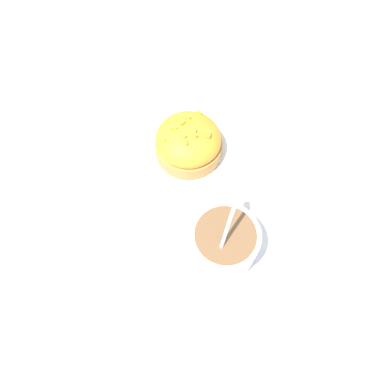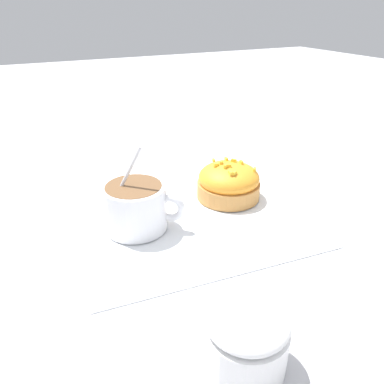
# 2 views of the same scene
# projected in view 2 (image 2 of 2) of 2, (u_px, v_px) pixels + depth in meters

# --- Properties ---
(ground_plane) EXTENTS (3.00, 3.00, 0.00)m
(ground_plane) POSITION_uv_depth(u_px,v_px,m) (184.00, 212.00, 0.50)
(ground_plane) COLOR #B2B2B7
(paper_napkin) EXTENTS (0.31, 0.31, 0.00)m
(paper_napkin) POSITION_uv_depth(u_px,v_px,m) (184.00, 211.00, 0.50)
(paper_napkin) COLOR white
(paper_napkin) RESTS_ON ground_plane
(coffee_cup) EXTENTS (0.09, 0.08, 0.11)m
(coffee_cup) POSITION_uv_depth(u_px,v_px,m) (136.00, 205.00, 0.45)
(coffee_cup) COLOR white
(coffee_cup) RESTS_ON paper_napkin
(frosted_pastry) EXTENTS (0.09, 0.09, 0.05)m
(frosted_pastry) POSITION_uv_depth(u_px,v_px,m) (229.00, 182.00, 0.52)
(frosted_pastry) COLOR #C18442
(frosted_pastry) RESTS_ON paper_napkin
(sugar_bowl) EXTENTS (0.06, 0.06, 0.06)m
(sugar_bowl) POSITION_uv_depth(u_px,v_px,m) (246.00, 338.00, 0.28)
(sugar_bowl) COLOR white
(sugar_bowl) RESTS_ON ground_plane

